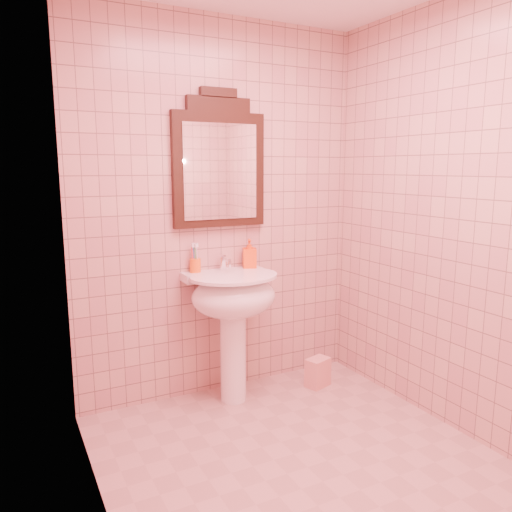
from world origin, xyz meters
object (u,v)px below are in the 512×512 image
pedestal_sink (233,305)px  toothbrush_cup (195,265)px  mirror (219,164)px  soap_dispenser (249,253)px  towel (318,372)px

pedestal_sink → toothbrush_cup: bearing=136.0°
pedestal_sink → toothbrush_cup: size_ratio=5.16×
pedestal_sink → mirror: 0.93m
pedestal_sink → soap_dispenser: 0.39m
toothbrush_cup → soap_dispenser: (0.38, -0.03, 0.05)m
pedestal_sink → soap_dispenser: bearing=38.1°
soap_dispenser → toothbrush_cup: bearing=-163.3°
pedestal_sink → towel: size_ratio=4.22×
pedestal_sink → soap_dispenser: (0.20, 0.15, 0.30)m
soap_dispenser → towel: bearing=-7.3°
mirror → towel: mirror is taller
pedestal_sink → soap_dispenser: size_ratio=4.33×
pedestal_sink → soap_dispenser: soap_dispenser is taller
mirror → towel: bearing=-23.9°
pedestal_sink → towel: pedestal_sink is taller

